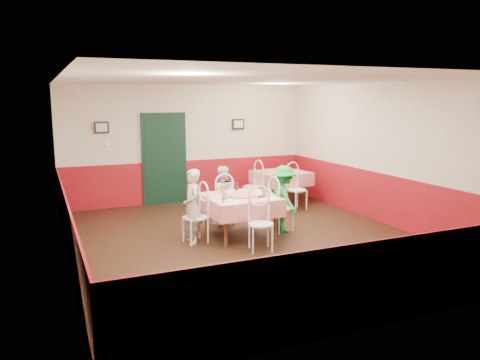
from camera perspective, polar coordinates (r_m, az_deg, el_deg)
name	(u,v)px	position (r m, az deg, el deg)	size (l,w,h in m)	color
floor	(247,240)	(8.41, 0.92, -7.30)	(7.00, 7.00, 0.00)	black
ceiling	(248,80)	(8.03, 0.97, 12.14)	(7.00, 7.00, 0.00)	white
back_wall	(188,144)	(11.36, -6.37, 4.38)	(6.00, 0.10, 2.80)	beige
front_wall	(384,203)	(5.17, 17.17, -2.74)	(6.00, 0.10, 2.80)	beige
left_wall	(63,173)	(7.40, -20.73, 0.80)	(0.10, 7.00, 2.80)	beige
right_wall	(385,154)	(9.72, 17.30, 3.05)	(0.10, 7.00, 2.80)	beige
wainscot_back	(189,181)	(11.47, -6.26, -0.10)	(6.00, 0.03, 1.00)	maroon
wainscot_front	(379,283)	(5.44, 16.57, -12.00)	(6.00, 0.03, 1.00)	maroon
wainscot_left	(68,231)	(7.59, -20.20, -5.91)	(0.03, 7.00, 1.00)	maroon
wainscot_right	(382,198)	(9.85, 16.96, -2.15)	(0.03, 7.00, 1.00)	maroon
door	(164,160)	(11.19, -9.20, 2.43)	(0.96, 0.06, 2.10)	black
picture_left	(101,127)	(10.86, -16.53, 6.16)	(0.32, 0.03, 0.26)	black
picture_right	(238,124)	(11.73, -0.22, 6.82)	(0.32, 0.03, 0.26)	black
thermostat	(107,143)	(10.90, -15.92, 4.36)	(0.10, 0.03, 0.10)	white
main_table	(240,217)	(8.49, 0.00, -4.49)	(1.22, 1.22, 0.77)	red
second_table	(281,187)	(11.26, 5.01, -0.91)	(1.12, 1.12, 0.77)	red
chair_left	(195,217)	(8.18, -5.48, -4.56)	(0.42, 0.42, 0.90)	white
chair_right	(281,208)	(8.84, 5.06, -3.45)	(0.42, 0.42, 0.90)	white
chair_far	(223,203)	(9.24, -2.13, -2.83)	(0.42, 0.42, 0.90)	white
chair_near	(261,224)	(7.73, 2.55, -5.39)	(0.42, 0.42, 0.90)	white
chair_second_a	(253,187)	(10.92, 1.55, -0.83)	(0.42, 0.42, 0.90)	white
chair_second_b	(297,190)	(10.61, 6.94, -1.22)	(0.42, 0.42, 0.90)	white
pizza	(242,195)	(8.37, 0.27, -1.89)	(0.48, 0.48, 0.03)	#B74723
plate_left	(218,198)	(8.21, -2.76, -2.19)	(0.25, 0.25, 0.01)	white
plate_right	(260,194)	(8.58, 2.46, -1.66)	(0.25, 0.25, 0.01)	white
plate_far	(232,191)	(8.79, -0.97, -1.37)	(0.25, 0.25, 0.01)	white
glass_a	(224,196)	(8.04, -1.91, -2.02)	(0.07, 0.07, 0.13)	#BF7219
glass_b	(265,193)	(8.34, 3.02, -1.58)	(0.07, 0.07, 0.14)	#BF7219
glass_c	(223,189)	(8.70, -2.11, -1.10)	(0.07, 0.07, 0.13)	#BF7219
beer_bottle	(237,186)	(8.78, -0.41, -0.71)	(0.06, 0.06, 0.21)	#381C0A
shaker_a	(228,200)	(7.85, -1.52, -2.47)	(0.04, 0.04, 0.09)	silver
shaker_b	(232,200)	(7.86, -0.96, -2.45)	(0.04, 0.04, 0.09)	silver
shaker_c	(223,200)	(7.88, -2.11, -2.43)	(0.04, 0.04, 0.09)	#B23319
menu_left	(230,202)	(7.91, -1.22, -2.69)	(0.30, 0.40, 0.00)	white
menu_right	(269,198)	(8.22, 3.58, -2.23)	(0.30, 0.40, 0.00)	white
wallet	(261,197)	(8.28, 2.61, -2.06)	(0.11, 0.09, 0.02)	black
diner_left	(192,206)	(8.12, -5.83, -3.23)	(0.47, 0.31, 1.30)	gray
diner_far	(222,196)	(9.25, -2.25, -1.92)	(0.57, 0.45, 1.18)	gray
diner_right	(284,199)	(8.82, 5.36, -2.29)	(0.81, 0.47, 1.26)	gray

